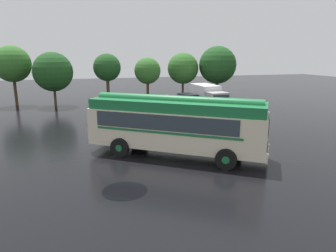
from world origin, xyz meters
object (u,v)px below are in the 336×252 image
car_near_left (108,106)px  car_mid_left (132,105)px  car_far_right (188,102)px  box_van (208,96)px  vintage_bus (176,123)px  car_mid_right (163,105)px

car_near_left → car_mid_left: size_ratio=0.99×
car_far_right → box_van: box_van is taller
car_far_right → vintage_bus: bearing=-113.2°
vintage_bus → car_near_left: size_ratio=2.27×
vintage_bus → car_mid_left: vintage_bus is taller
car_far_right → car_mid_right: bearing=-161.1°
vintage_bus → car_mid_right: 13.04m
car_near_left → car_mid_left: (2.36, -0.11, 0.00)m
vintage_bus → car_near_left: vintage_bus is taller
car_mid_left → car_far_right: size_ratio=0.97×
vintage_bus → car_near_left: 13.81m
car_mid_left → car_mid_right: same height
box_van → car_far_right: bearing=-176.2°
car_near_left → box_van: (10.65, 0.35, 0.52)m
car_mid_left → box_van: size_ratio=0.73×
vintage_bus → car_near_left: (-2.52, 13.54, -1.05)m
box_van → car_mid_left: bearing=-176.8°
car_mid_left → car_near_left: bearing=177.4°
car_near_left → car_far_right: bearing=1.4°
vintage_bus → car_far_right: bearing=66.8°
car_mid_left → car_mid_right: size_ratio=0.98×
car_near_left → car_far_right: size_ratio=0.97×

